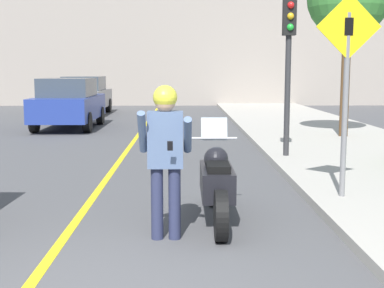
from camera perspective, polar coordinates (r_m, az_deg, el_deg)
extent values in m
cube|color=yellow|center=(10.62, -8.38, -2.68)|extent=(0.12, 36.00, 0.01)
cube|color=gray|center=(30.51, -2.37, 13.55)|extent=(28.00, 1.20, 9.95)
cylinder|color=black|center=(6.10, 3.10, -7.65)|extent=(0.14, 0.59, 0.59)
cylinder|color=black|center=(7.70, 2.27, -4.38)|extent=(0.14, 0.59, 0.59)
cube|color=black|center=(6.85, 2.65, -3.96)|extent=(0.40, 1.13, 0.36)
sphere|color=black|center=(6.95, 2.58, -1.60)|extent=(0.32, 0.32, 0.32)
cube|color=black|center=(6.55, 2.79, -2.53)|extent=(0.28, 0.48, 0.10)
cylinder|color=silver|center=(7.33, 2.41, 0.62)|extent=(0.62, 0.03, 0.03)
cube|color=silver|center=(7.38, 2.38, 1.62)|extent=(0.36, 0.12, 0.31)
cylinder|color=#282D4C|center=(6.16, -3.74, -6.34)|extent=(0.14, 0.14, 0.83)
cylinder|color=#282D4C|center=(6.15, -1.87, -6.35)|extent=(0.14, 0.14, 0.83)
cube|color=slate|center=(6.02, -2.86, 0.47)|extent=(0.40, 0.22, 0.64)
cylinder|color=slate|center=(5.92, -5.31, 1.26)|extent=(0.09, 0.39, 0.50)
cylinder|color=slate|center=(5.89, -0.47, 0.95)|extent=(0.09, 0.45, 0.45)
sphere|color=tan|center=(5.98, -2.88, 4.50)|extent=(0.23, 0.23, 0.23)
sphere|color=gold|center=(5.98, -2.89, 5.00)|extent=(0.27, 0.27, 0.27)
cube|color=black|center=(5.74, -2.35, -0.20)|extent=(0.06, 0.05, 0.11)
cylinder|color=slate|center=(7.86, 16.02, 3.88)|extent=(0.08, 0.08, 2.59)
cube|color=yellow|center=(7.85, 16.37, 11.93)|extent=(0.91, 0.02, 0.91)
cube|color=black|center=(7.84, 16.41, 11.94)|extent=(0.12, 0.01, 0.24)
cylinder|color=#2D2D30|center=(11.46, 10.18, 6.93)|extent=(0.12, 0.12, 3.28)
cube|color=black|center=(11.50, 10.35, 13.21)|extent=(0.26, 0.22, 0.76)
sphere|color=red|center=(11.40, 10.50, 14.37)|extent=(0.14, 0.14, 0.14)
sphere|color=gold|center=(11.38, 10.47, 13.27)|extent=(0.14, 0.14, 0.14)
sphere|color=green|center=(11.36, 10.44, 12.16)|extent=(0.14, 0.14, 0.14)
cylinder|color=brown|center=(15.30, 16.02, 6.40)|extent=(0.24, 0.24, 2.99)
cylinder|color=black|center=(19.92, -14.47, 2.95)|extent=(0.22, 0.64, 0.64)
cylinder|color=black|center=(19.60, -9.75, 3.01)|extent=(0.22, 0.64, 0.64)
cylinder|color=black|center=(17.41, -16.48, 2.21)|extent=(0.22, 0.64, 0.64)
cylinder|color=black|center=(17.04, -11.10, 2.27)|extent=(0.22, 0.64, 0.64)
cube|color=navy|center=(18.44, -12.95, 3.81)|extent=(1.80, 4.20, 0.76)
cube|color=#38424C|center=(18.25, -13.13, 5.91)|extent=(1.58, 2.18, 0.60)
cylinder|color=black|center=(25.61, -12.59, 4.04)|extent=(0.22, 0.64, 0.64)
cylinder|color=black|center=(25.32, -8.91, 4.09)|extent=(0.22, 0.64, 0.64)
cylinder|color=black|center=(23.07, -13.90, 3.60)|extent=(0.22, 0.64, 0.64)
cylinder|color=black|center=(22.75, -9.82, 3.66)|extent=(0.22, 0.64, 0.64)
cube|color=gray|center=(24.15, -11.31, 4.76)|extent=(1.80, 4.20, 0.76)
cube|color=#38424C|center=(23.96, -11.43, 6.36)|extent=(1.58, 2.18, 0.60)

